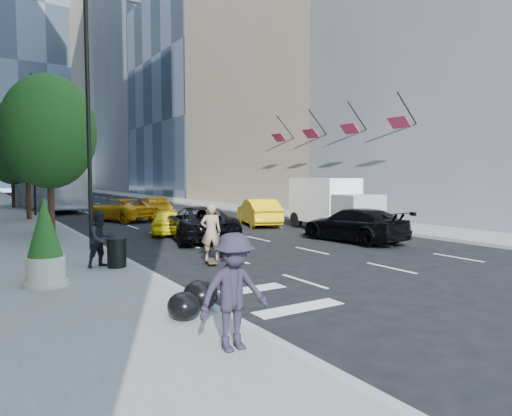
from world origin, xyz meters
TOP-DOWN VIEW (x-y plane):
  - ground at (0.00, 0.00)m, footprint 160.00×160.00m
  - sidewalk_right at (10.00, 30.00)m, footprint 4.00×120.00m
  - tower_right_glass at (22.00, 50.00)m, footprint 20.00×24.00m
  - tower_right_mid at (22.00, 74.00)m, footprint 20.00×24.00m
  - tower_right_far at (22.00, 98.00)m, footprint 20.00×24.00m
  - tower_distant at (0.00, 120.00)m, footprint 40.00×20.00m
  - lamp_near at (-6.32, 4.00)m, footprint 2.13×0.22m
  - lamp_far at (-6.32, 22.00)m, footprint 2.13×0.22m
  - tree_near at (-7.20, 9.00)m, footprint 4.20×4.20m
  - tree_mid at (-7.20, 19.00)m, footprint 4.50×4.50m
  - tree_far at (-7.20, 32.00)m, footprint 3.90×3.90m
  - traffic_signal at (-6.40, 40.00)m, footprint 2.48×0.53m
  - facade_flags at (10.64, 10.00)m, footprint 1.85×13.30m
  - skateboarder at (-3.61, -0.41)m, footprint 0.81×0.65m
  - black_sedan_lincoln at (-1.52, 5.00)m, footprint 3.83×6.12m
  - black_sedan_mercedes at (4.20, 1.00)m, footprint 2.58×5.39m
  - taxi_a at (-2.00, 7.86)m, footprint 2.78×4.11m
  - taxi_b at (4.20, 9.00)m, footprint 3.06×5.11m
  - taxi_c at (-2.00, 16.00)m, footprint 3.98×5.79m
  - taxi_d at (1.20, 18.96)m, footprint 2.60×5.14m
  - city_bus at (-4.79, 28.96)m, footprint 4.16×13.67m
  - box_truck at (6.16, 4.66)m, footprint 2.71×6.08m
  - pedestrian_a at (-7.00, 0.33)m, footprint 1.02×0.91m
  - pedestrian_c at (-6.80, -7.69)m, footprint 1.23×0.72m
  - trash_can at (-6.60, 0.05)m, footprint 0.57×0.57m
  - planter_shrub at (-8.78, -1.42)m, footprint 0.95×0.95m
  - garbage_bags at (-6.54, -5.57)m, footprint 1.25×1.21m

SIDE VIEW (x-z plane):
  - ground at x=0.00m, z-range 0.00..0.00m
  - sidewalk_right at x=10.00m, z-range 0.00..0.15m
  - garbage_bags at x=-6.54m, z-range 0.13..0.75m
  - trash_can at x=-6.60m, z-range 0.15..1.01m
  - taxi_a at x=-2.00m, z-range 0.00..1.30m
  - taxi_d at x=1.20m, z-range 0.00..1.43m
  - taxi_c at x=-2.00m, z-range 0.00..1.47m
  - black_sedan_mercedes at x=4.20m, z-range 0.00..1.52m
  - black_sedan_lincoln at x=-1.52m, z-range 0.00..1.58m
  - taxi_b at x=4.20m, z-range 0.00..1.59m
  - skateboarder at x=-3.61m, z-range 0.00..1.91m
  - pedestrian_a at x=-7.00m, z-range 0.15..1.90m
  - pedestrian_c at x=-6.80m, z-range 0.15..2.04m
  - planter_shrub at x=-8.78m, z-range 0.10..2.37m
  - box_truck at x=6.16m, z-range 0.02..2.84m
  - city_bus at x=-4.79m, z-range 0.00..3.75m
  - traffic_signal at x=-6.40m, z-range 1.63..6.83m
  - tree_far at x=-7.20m, z-range 1.16..8.09m
  - tree_near at x=-7.20m, z-range 1.24..8.70m
  - tree_mid at x=-7.20m, z-range 1.32..9.31m
  - lamp_near at x=-6.32m, z-range 0.81..10.81m
  - lamp_far at x=-6.32m, z-range 0.81..10.81m
  - facade_flags at x=10.64m, z-range 5.16..7.21m
  - tower_right_far at x=22.00m, z-range 0.00..50.00m
  - tower_right_glass at x=22.00m, z-range 0.00..58.00m
  - tower_right_mid at x=22.00m, z-range 0.00..65.00m
  - tower_distant at x=0.00m, z-range 0.00..90.00m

